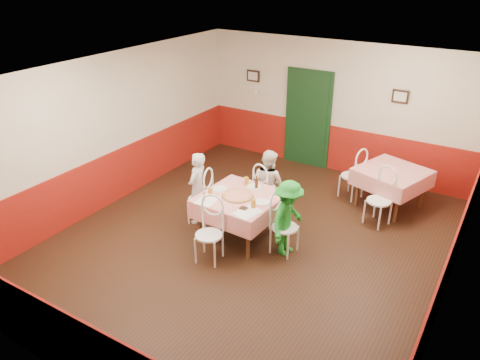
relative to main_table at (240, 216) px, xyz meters
The scene contains 39 objects.
floor 0.46m from the main_table, 10.05° to the right, with size 7.00×7.00×0.00m, color black.
ceiling 2.44m from the main_table, 10.05° to the right, with size 7.00×7.00×0.00m, color white.
back_wall 3.61m from the main_table, 85.73° to the left, with size 6.00×0.10×2.80m, color beige.
front_wall 3.70m from the main_table, 85.84° to the right, with size 6.00×0.10×2.80m, color beige.
left_wall 2.93m from the main_table, behind, with size 0.10×7.00×2.80m, color beige.
right_wall 3.42m from the main_table, ahead, with size 0.10×7.00×2.80m, color beige.
wainscot_back 3.45m from the main_table, 85.71° to the left, with size 6.00×0.03×1.00m, color maroon.
wainscot_front 3.54m from the main_table, 85.82° to the right, with size 6.00×0.03×1.00m, color maroon.
wainscot_left 2.73m from the main_table, behind, with size 0.03×7.00×1.00m, color maroon.
wainscot_right 3.25m from the main_table, ahead, with size 0.03×7.00×1.00m, color maroon.
door 3.49m from the main_table, 95.74° to the left, with size 0.96×0.06×2.10m, color black.
picture_left 4.10m from the main_table, 117.10° to the left, with size 0.32×0.03×0.26m, color black.
picture_right 4.02m from the main_table, 65.41° to the left, with size 0.32×0.03×0.26m, color black.
thermostat 3.94m from the main_table, 115.75° to the left, with size 0.10×0.03×0.10m, color white.
main_table is the anchor object (origin of this frame).
second_table 3.00m from the main_table, 51.88° to the left, with size 1.12×1.12×0.77m, color red.
chair_left 0.85m from the main_table, behind, with size 0.42×0.42×0.90m, color white, non-canonical shape.
chair_right 0.85m from the main_table, ahead, with size 0.42×0.42×0.90m, color white, non-canonical shape.
chair_far 0.85m from the main_table, 87.41° to the left, with size 0.42×0.42×0.90m, color white, non-canonical shape.
chair_near 0.85m from the main_table, 92.59° to the right, with size 0.42×0.42×0.90m, color white, non-canonical shape.
chair_second_a 2.61m from the main_table, 64.96° to the left, with size 0.42×0.42×0.90m, color white, non-canonical shape.
chair_second_b 2.46m from the main_table, 41.01° to the left, with size 0.42×0.42×0.90m, color white, non-canonical shape.
pizza 0.40m from the main_table, 121.85° to the right, with size 0.49×0.49×0.03m, color #B74723.
plate_left 0.58m from the main_table, behind, with size 0.25×0.25×0.01m, color white.
plate_right 0.57m from the main_table, ahead, with size 0.25×0.25×0.01m, color white.
plate_far 0.57m from the main_table, 85.59° to the left, with size 0.25×0.25×0.01m, color white.
glass_a 0.66m from the main_table, 149.96° to the right, with size 0.07×0.07×0.13m, color #BF7219.
glass_b 0.63m from the main_table, 30.26° to the right, with size 0.07×0.07×0.14m, color #BF7219.
glass_c 0.63m from the main_table, 106.98° to the left, with size 0.07×0.07×0.14m, color #BF7219.
beer_bottle 0.62m from the main_table, 76.40° to the left, with size 0.06×0.06×0.21m, color #381C0A.
shaker_a 0.73m from the main_table, 137.72° to the right, with size 0.04×0.04×0.09m, color silver.
shaker_b 0.74m from the main_table, 130.46° to the right, with size 0.04×0.04×0.09m, color silver.
shaker_c 0.73m from the main_table, 147.05° to the right, with size 0.04×0.04×0.09m, color #B23319.
menu_left 0.67m from the main_table, 133.20° to the right, with size 0.30×0.40×0.00m, color white.
menu_right 0.67m from the main_table, 46.36° to the right, with size 0.30×0.40×0.00m, color white.
wallet 0.59m from the main_table, 51.10° to the right, with size 0.11×0.09×0.02m, color black.
diner_left 0.94m from the main_table, behind, with size 0.48×0.31×1.30m, color gray.
diner_far 0.94m from the main_table, 87.41° to the left, with size 0.61×0.48×1.26m, color gray.
diner_right 0.94m from the main_table, ahead, with size 0.81×0.47×1.26m, color gray.
Camera 1 is at (3.30, -5.73, 4.30)m, focal length 35.00 mm.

